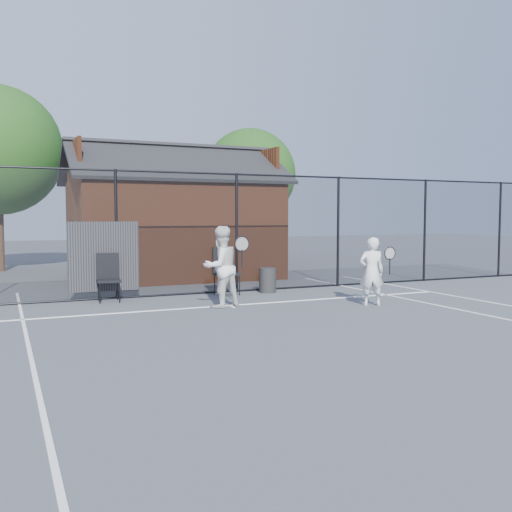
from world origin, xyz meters
name	(u,v)px	position (x,y,z in m)	size (l,w,h in m)	color
ground	(295,331)	(0.00, 0.00, 0.00)	(80.00, 80.00, 0.00)	#484D53
court_lines	(337,348)	(0.00, -1.32, 0.01)	(11.02, 18.00, 0.01)	white
fence	(187,236)	(-0.30, 5.00, 1.45)	(22.04, 3.00, 3.00)	black
clubhouse	(174,226)	(0.50, 9.00, 1.61)	(6.50, 4.36, 4.19)	#612D17
tree_right	(250,175)	(5.50, 14.50, 3.71)	(3.97, 3.97, 5.70)	black
player_front	(372,271)	(2.81, 1.77, 0.74)	(0.70, 0.57, 1.47)	silver
player_back	(221,267)	(-0.22, 2.91, 0.86)	(1.00, 0.85, 1.71)	silver
chair_left	(109,278)	(-2.26, 4.60, 0.53)	(0.51, 0.53, 1.06)	black
chair_right	(227,272)	(0.58, 4.60, 0.57)	(0.55, 0.57, 1.14)	black
waste_bin	(268,280)	(1.68, 4.60, 0.31)	(0.43, 0.43, 0.63)	black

